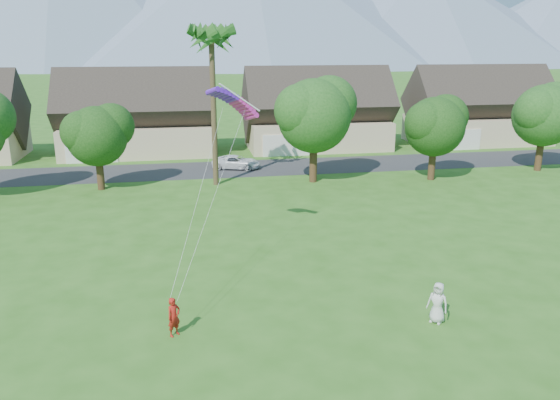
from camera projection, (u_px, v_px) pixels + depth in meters
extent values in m
plane|color=#2D6019|center=(333.00, 394.00, 17.88)|extent=(500.00, 500.00, 0.00)
cube|color=#2D2D30|center=(234.00, 169.00, 50.05)|extent=(90.00, 7.00, 0.01)
imported|color=#A81B13|center=(174.00, 317.00, 21.27)|extent=(0.69, 0.66, 1.59)
imported|color=silver|center=(438.00, 303.00, 22.27)|extent=(0.99, 1.00, 1.75)
imported|color=white|center=(236.00, 162.00, 49.92)|extent=(4.76, 3.14, 1.22)
cone|color=slate|center=(250.00, 0.00, 260.39)|extent=(240.00, 240.00, 62.00)
cone|color=slate|center=(426.00, 15.00, 277.24)|extent=(200.00, 200.00, 50.00)
cube|color=beige|center=(139.00, 139.00, 56.64)|extent=(15.00, 8.00, 3.00)
cube|color=#382D28|center=(137.00, 107.00, 55.73)|extent=(15.75, 8.15, 8.15)
cube|color=silver|center=(91.00, 152.00, 52.20)|extent=(4.80, 0.12, 2.20)
cube|color=beige|center=(317.00, 134.00, 59.84)|extent=(15.00, 8.00, 3.00)
cube|color=#382D28|center=(317.00, 104.00, 58.94)|extent=(15.75, 8.15, 8.15)
cube|color=silver|center=(286.00, 145.00, 55.40)|extent=(4.80, 0.12, 2.20)
cube|color=beige|center=(476.00, 129.00, 63.05)|extent=(15.00, 8.00, 3.00)
cube|color=#382D28|center=(479.00, 101.00, 62.14)|extent=(15.75, 8.15, 8.15)
cube|color=silver|center=(460.00, 140.00, 58.61)|extent=(4.80, 0.12, 2.20)
cylinder|color=#47301C|center=(100.00, 176.00, 42.69)|extent=(0.56, 0.56, 2.18)
sphere|color=#214916|center=(97.00, 136.00, 41.83)|extent=(4.62, 4.62, 4.62)
cylinder|color=#47301C|center=(313.00, 165.00, 45.00)|extent=(0.62, 0.62, 2.82)
sphere|color=#214916|center=(314.00, 116.00, 43.88)|extent=(5.98, 5.98, 5.98)
cylinder|color=#47301C|center=(432.00, 166.00, 45.81)|extent=(0.58, 0.58, 2.30)
sphere|color=#214916|center=(435.00, 127.00, 44.90)|extent=(4.90, 4.90, 4.90)
cylinder|color=#47301C|center=(539.00, 157.00, 49.05)|extent=(0.60, 0.60, 2.56)
sphere|color=#214916|center=(544.00, 116.00, 48.04)|extent=(5.44, 5.44, 5.44)
cylinder|color=#4C3D26|center=(214.00, 110.00, 42.86)|extent=(0.44, 0.44, 12.00)
sphere|color=#286021|center=(211.00, 27.00, 41.12)|extent=(3.00, 3.00, 3.00)
cube|color=#5919C1|center=(221.00, 100.00, 28.17)|extent=(1.65, 1.40, 0.50)
cube|color=#D22796|center=(248.00, 100.00, 28.41)|extent=(1.65, 1.40, 0.50)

